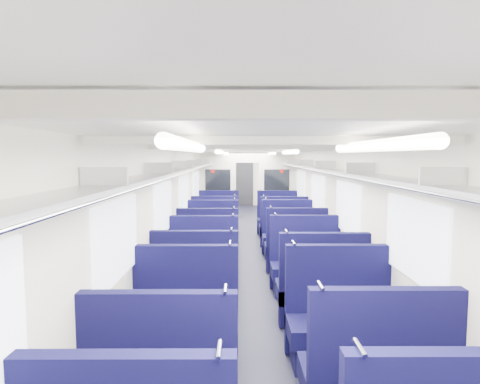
# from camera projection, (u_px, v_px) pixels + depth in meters

# --- Properties ---
(floor) EXTENTS (2.80, 18.00, 0.01)m
(floor) POSITION_uv_depth(u_px,v_px,m) (250.00, 254.00, 9.07)
(floor) COLOR black
(floor) RESTS_ON ground
(ceiling) EXTENTS (2.80, 18.00, 0.01)m
(ceiling) POSITION_uv_depth(u_px,v_px,m) (250.00, 149.00, 8.86)
(ceiling) COLOR white
(ceiling) RESTS_ON wall_left
(wall_left) EXTENTS (0.02, 18.00, 2.35)m
(wall_left) POSITION_uv_depth(u_px,v_px,m) (187.00, 202.00, 8.96)
(wall_left) COLOR silver
(wall_left) RESTS_ON floor
(dado_left) EXTENTS (0.03, 17.90, 0.70)m
(dado_left) POSITION_uv_depth(u_px,v_px,m) (188.00, 239.00, 9.04)
(dado_left) COLOR black
(dado_left) RESTS_ON floor
(wall_right) EXTENTS (0.02, 18.00, 2.35)m
(wall_right) POSITION_uv_depth(u_px,v_px,m) (313.00, 202.00, 8.97)
(wall_right) COLOR silver
(wall_right) RESTS_ON floor
(dado_right) EXTENTS (0.03, 17.90, 0.70)m
(dado_right) POSITION_uv_depth(u_px,v_px,m) (312.00, 239.00, 9.04)
(dado_right) COLOR black
(dado_right) RESTS_ON floor
(wall_far) EXTENTS (2.80, 0.02, 2.35)m
(wall_far) POSITION_uv_depth(u_px,v_px,m) (245.00, 179.00, 17.93)
(wall_far) COLOR silver
(wall_far) RESTS_ON floor
(luggage_rack_left) EXTENTS (0.36, 17.40, 0.18)m
(luggage_rack_left) POSITION_uv_depth(u_px,v_px,m) (195.00, 166.00, 8.89)
(luggage_rack_left) COLOR #B2B5BA
(luggage_rack_left) RESTS_ON wall_left
(luggage_rack_right) EXTENTS (0.36, 17.40, 0.18)m
(luggage_rack_right) POSITION_uv_depth(u_px,v_px,m) (305.00, 166.00, 8.90)
(luggage_rack_right) COLOR #B2B5BA
(luggage_rack_right) RESTS_ON wall_right
(windows) EXTENTS (2.78, 15.60, 0.75)m
(windows) POSITION_uv_depth(u_px,v_px,m) (251.00, 193.00, 8.49)
(windows) COLOR white
(windows) RESTS_ON wall_left
(ceiling_fittings) EXTENTS (2.70, 16.06, 0.11)m
(ceiling_fittings) POSITION_uv_depth(u_px,v_px,m) (251.00, 152.00, 8.61)
(ceiling_fittings) COLOR silver
(ceiling_fittings) RESTS_ON ceiling
(end_door) EXTENTS (0.75, 0.06, 2.00)m
(end_door) POSITION_uv_depth(u_px,v_px,m) (245.00, 183.00, 17.89)
(end_door) COLOR black
(end_door) RESTS_ON floor
(bulkhead) EXTENTS (2.80, 0.10, 2.35)m
(bulkhead) POSITION_uv_depth(u_px,v_px,m) (247.00, 188.00, 12.09)
(bulkhead) COLOR silver
(bulkhead) RESTS_ON floor
(seat_6) EXTENTS (1.14, 0.63, 1.27)m
(seat_6) POSITION_uv_depth(u_px,v_px,m) (184.00, 327.00, 4.30)
(seat_6) COLOR #0C0B38
(seat_6) RESTS_ON floor
(seat_7) EXTENTS (1.14, 0.63, 1.27)m
(seat_7) POSITION_uv_depth(u_px,v_px,m) (340.00, 326.00, 4.31)
(seat_7) COLOR #0C0B38
(seat_7) RESTS_ON floor
(seat_8) EXTENTS (1.14, 0.63, 1.27)m
(seat_8) POSITION_uv_depth(u_px,v_px,m) (196.00, 290.00, 5.45)
(seat_8) COLOR #0C0B38
(seat_8) RESTS_ON floor
(seat_9) EXTENTS (1.14, 0.63, 1.27)m
(seat_9) POSITION_uv_depth(u_px,v_px,m) (321.00, 294.00, 5.31)
(seat_9) COLOR #0C0B38
(seat_9) RESTS_ON floor
(seat_10) EXTENTS (1.14, 0.63, 1.27)m
(seat_10) POSITION_uv_depth(u_px,v_px,m) (203.00, 270.00, 6.44)
(seat_10) COLOR #0C0B38
(seat_10) RESTS_ON floor
(seat_11) EXTENTS (1.14, 0.63, 1.27)m
(seat_11) POSITION_uv_depth(u_px,v_px,m) (306.00, 269.00, 6.50)
(seat_11) COLOR #0C0B38
(seat_11) RESTS_ON floor
(seat_12) EXTENTS (1.14, 0.63, 1.27)m
(seat_12) POSITION_uv_depth(u_px,v_px,m) (208.00, 251.00, 7.67)
(seat_12) COLOR #0C0B38
(seat_12) RESTS_ON floor
(seat_13) EXTENTS (1.14, 0.63, 1.27)m
(seat_13) POSITION_uv_depth(u_px,v_px,m) (295.00, 251.00, 7.73)
(seat_13) COLOR #0C0B38
(seat_13) RESTS_ON floor
(seat_14) EXTENTS (1.14, 0.63, 1.27)m
(seat_14) POSITION_uv_depth(u_px,v_px,m) (212.00, 240.00, 8.75)
(seat_14) COLOR #0C0B38
(seat_14) RESTS_ON floor
(seat_15) EXTENTS (1.14, 0.63, 1.27)m
(seat_15) POSITION_uv_depth(u_px,v_px,m) (288.00, 239.00, 8.83)
(seat_15) COLOR #0C0B38
(seat_15) RESTS_ON floor
(seat_16) EXTENTS (1.14, 0.63, 1.27)m
(seat_16) POSITION_uv_depth(u_px,v_px,m) (215.00, 230.00, 9.94)
(seat_16) COLOR #0C0B38
(seat_16) RESTS_ON floor
(seat_17) EXTENTS (1.14, 0.63, 1.27)m
(seat_17) POSITION_uv_depth(u_px,v_px,m) (283.00, 230.00, 9.83)
(seat_17) COLOR #0C0B38
(seat_17) RESTS_ON floor
(seat_18) EXTENTS (1.14, 0.63, 1.27)m
(seat_18) POSITION_uv_depth(u_px,v_px,m) (218.00, 221.00, 11.22)
(seat_18) COLOR #0C0B38
(seat_18) RESTS_ON floor
(seat_19) EXTENTS (1.14, 0.63, 1.27)m
(seat_19) POSITION_uv_depth(u_px,v_px,m) (278.00, 222.00, 11.16)
(seat_19) COLOR #0C0B38
(seat_19) RESTS_ON floor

